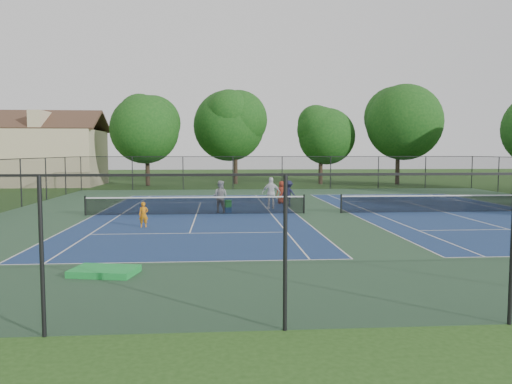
{
  "coord_description": "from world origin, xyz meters",
  "views": [
    {
      "loc": [
        -5.74,
        -27.28,
        3.42
      ],
      "look_at": [
        -3.8,
        -1.0,
        1.3
      ],
      "focal_mm": 35.0,
      "sensor_mm": 36.0,
      "label": 1
    }
  ],
  "objects": [
    {
      "name": "bystander_c",
      "position": [
        -1.64,
        5.26,
        0.76
      ],
      "size": [
        0.81,
        0.6,
        1.52
      ],
      "primitive_type": "imported",
      "rotation": [
        0.0,
        0.0,
        3.31
      ],
      "color": "maroon",
      "rests_on": "ground"
    },
    {
      "name": "perimeter_fence",
      "position": [
        0.0,
        0.0,
        1.6
      ],
      "size": [
        36.08,
        36.08,
        3.02
      ],
      "color": "black",
      "rests_on": "ground"
    },
    {
      "name": "ground",
      "position": [
        0.0,
        0.0,
        0.0
      ],
      "size": [
        140.0,
        140.0,
        0.0
      ],
      "primitive_type": "plane",
      "color": "#234716",
      "rests_on": "ground"
    },
    {
      "name": "tree_back_b",
      "position": [
        -4.0,
        26.0,
        6.6
      ],
      "size": [
        7.6,
        7.6,
        10.03
      ],
      "color": "#2D2116",
      "rests_on": "ground"
    },
    {
      "name": "instructor",
      "position": [
        -5.69,
        0.87,
        0.9
      ],
      "size": [
        1.08,
        0.98,
        1.81
      ],
      "primitive_type": "imported",
      "rotation": [
        0.0,
        0.0,
        2.72
      ],
      "color": "#9A9B9D",
      "rests_on": "ground"
    },
    {
      "name": "ball_crate",
      "position": [
        -5.26,
        0.73,
        0.15
      ],
      "size": [
        0.41,
        0.34,
        0.31
      ],
      "primitive_type": "cube",
      "rotation": [
        0.0,
        0.0,
        0.2
      ],
      "color": "#164897",
      "rests_on": "ground"
    },
    {
      "name": "tree_back_d",
      "position": [
        13.0,
        24.0,
        6.82
      ],
      "size": [
        7.8,
        7.8,
        10.37
      ],
      "color": "#2D2116",
      "rests_on": "ground"
    },
    {
      "name": "bystander_b",
      "position": [
        -1.38,
        3.78,
        0.81
      ],
      "size": [
        1.2,
        1.1,
        1.62
      ],
      "primitive_type": "imported",
      "rotation": [
        0.0,
        0.0,
        2.52
      ],
      "color": "#1A1B39",
      "rests_on": "ground"
    },
    {
      "name": "child_player",
      "position": [
        -9.18,
        -4.49,
        0.58
      ],
      "size": [
        0.42,
        0.28,
        1.16
      ],
      "primitive_type": "imported",
      "rotation": [
        0.0,
        0.0,
        0.01
      ],
      "color": "orange",
      "rests_on": "ground"
    },
    {
      "name": "ball_hopper",
      "position": [
        -5.26,
        0.73,
        0.51
      ],
      "size": [
        0.4,
        0.34,
        0.4
      ],
      "primitive_type": "cube",
      "rotation": [
        0.0,
        0.0,
        0.27
      ],
      "color": "green",
      "rests_on": "ball_crate"
    },
    {
      "name": "court_pad",
      "position": [
        0.0,
        0.0,
        0.0
      ],
      "size": [
        36.0,
        36.0,
        0.01
      ],
      "primitive_type": "cube",
      "color": "#2E5130",
      "rests_on": "ground"
    },
    {
      "name": "green_tarp",
      "position": [
        -8.96,
        -13.31,
        0.1
      ],
      "size": [
        1.94,
        1.46,
        0.18
      ],
      "primitive_type": "cube",
      "rotation": [
        0.0,
        0.0,
        -0.21
      ],
      "color": "green",
      "rests_on": "ground"
    },
    {
      "name": "tennis_court_right",
      "position": [
        7.0,
        0.0,
        0.1
      ],
      "size": [
        12.0,
        23.83,
        1.07
      ],
      "color": "navy",
      "rests_on": "ground"
    },
    {
      "name": "tree_back_a",
      "position": [
        -13.0,
        24.0,
        6.04
      ],
      "size": [
        6.8,
        6.8,
        9.15
      ],
      "color": "#2D2116",
      "rests_on": "ground"
    },
    {
      "name": "tennis_court_left",
      "position": [
        -7.0,
        0.0,
        0.1
      ],
      "size": [
        12.0,
        23.83,
        1.07
      ],
      "color": "navy",
      "rests_on": "ground"
    },
    {
      "name": "clapboard_house",
      "position": [
        -23.0,
        25.0,
        3.09
      ],
      "size": [
        10.8,
        8.1,
        7.65
      ],
      "color": "tan",
      "rests_on": "ground"
    },
    {
      "name": "bystander_a",
      "position": [
        -2.62,
        2.49,
        0.96
      ],
      "size": [
        1.13,
        0.49,
        1.91
      ],
      "primitive_type": "imported",
      "rotation": [
        0.0,
        0.0,
        3.12
      ],
      "color": "white",
      "rests_on": "ground"
    },
    {
      "name": "tree_back_c",
      "position": [
        5.0,
        25.0,
        5.48
      ],
      "size": [
        6.0,
        6.0,
        8.4
      ],
      "color": "#2D2116",
      "rests_on": "ground"
    }
  ]
}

